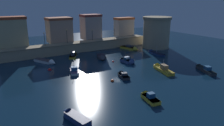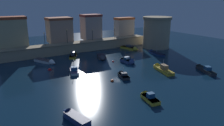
{
  "view_description": "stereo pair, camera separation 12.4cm",
  "coord_description": "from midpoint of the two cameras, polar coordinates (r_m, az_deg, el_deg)",
  "views": [
    {
      "loc": [
        -25.2,
        -36.75,
        14.35
      ],
      "look_at": [
        0.0,
        2.89,
        0.58
      ],
      "focal_mm": 34.25,
      "sensor_mm": 36.0,
      "label": 1
    },
    {
      "loc": [
        -25.1,
        -36.81,
        14.35
      ],
      "look_at": [
        0.0,
        2.89,
        0.58
      ],
      "focal_mm": 34.25,
      "sensor_mm": 36.0,
      "label": 2
    }
  ],
  "objects": [
    {
      "name": "moored_boat_5",
      "position": [
        33.12,
        9.67,
        -8.87
      ],
      "size": [
        2.25,
        4.58,
        1.71
      ],
      "rotation": [
        0.0,
        0.0,
        1.38
      ],
      "color": "gold",
      "rests_on": "ground"
    },
    {
      "name": "moored_boat_1",
      "position": [
        51.0,
        4.55,
        0.51
      ],
      "size": [
        2.06,
        4.3,
        1.84
      ],
      "rotation": [
        0.0,
        0.0,
        -1.51
      ],
      "color": "navy",
      "rests_on": "ground"
    },
    {
      "name": "moored_boat_7",
      "position": [
        42.0,
        2.91,
        -3.16
      ],
      "size": [
        2.33,
        4.33,
        2.23
      ],
      "rotation": [
        0.0,
        0.0,
        1.32
      ],
      "color": "#333338",
      "rests_on": "ground"
    },
    {
      "name": "quay_lamp_3",
      "position": [
        68.52,
        0.69,
        8.51
      ],
      "size": [
        0.32,
        0.32,
        3.34
      ],
      "color": "black",
      "rests_on": "quay_wall"
    },
    {
      "name": "moored_boat_9",
      "position": [
        54.75,
        -2.69,
        1.52
      ],
      "size": [
        3.74,
        5.82,
        1.74
      ],
      "rotation": [
        0.0,
        0.0,
        -1.95
      ],
      "color": "#333338",
      "rests_on": "ground"
    },
    {
      "name": "quay_wall",
      "position": [
        63.58,
        -8.31,
        4.42
      ],
      "size": [
        44.79,
        3.85,
        2.8
      ],
      "color": "tan",
      "rests_on": "ground"
    },
    {
      "name": "fortress_tower",
      "position": [
        68.62,
        11.86,
        8.04
      ],
      "size": [
        8.82,
        8.82,
        9.61
      ],
      "color": "tan",
      "rests_on": "ground"
    },
    {
      "name": "quay_lamp_2",
      "position": [
        64.63,
        -5.2,
        7.98
      ],
      "size": [
        0.32,
        0.32,
        3.35
      ],
      "color": "black",
      "rests_on": "quay_wall"
    },
    {
      "name": "quay_lamp_0",
      "position": [
        59.58,
        -17.53,
        6.68
      ],
      "size": [
        0.32,
        0.32,
        3.52
      ],
      "color": "black",
      "rests_on": "quay_wall"
    },
    {
      "name": "moored_boat_3",
      "position": [
        61.37,
        11.23,
        2.76
      ],
      "size": [
        1.88,
        6.74,
        2.7
      ],
      "rotation": [
        0.0,
        0.0,
        1.5
      ],
      "color": "navy",
      "rests_on": "ground"
    },
    {
      "name": "moored_boat_0",
      "position": [
        53.26,
        -16.93,
        0.4
      ],
      "size": [
        4.28,
        6.67,
        1.53
      ],
      "rotation": [
        0.0,
        0.0,
        -1.13
      ],
      "color": "white",
      "rests_on": "ground"
    },
    {
      "name": "quay_lamp_1",
      "position": [
        61.41,
        -11.89,
        7.55
      ],
      "size": [
        0.32,
        0.32,
        3.89
      ],
      "color": "black",
      "rests_on": "quay_wall"
    },
    {
      "name": "moored_boat_10",
      "position": [
        57.98,
        -10.22,
        2.17
      ],
      "size": [
        4.04,
        5.89,
        2.65
      ],
      "rotation": [
        0.0,
        0.0,
        1.1
      ],
      "color": "gold",
      "rests_on": "ground"
    },
    {
      "name": "old_town_backdrop",
      "position": [
        65.34,
        -12.07,
        8.87
      ],
      "size": [
        43.03,
        5.01,
        7.89
      ],
      "color": "tan",
      "rests_on": "ground"
    },
    {
      "name": "moored_boat_8",
      "position": [
        28.03,
        -10.15,
        -13.81
      ],
      "size": [
        2.39,
        5.29,
        1.27
      ],
      "rotation": [
        0.0,
        0.0,
        1.79
      ],
      "color": "navy",
      "rests_on": "ground"
    },
    {
      "name": "moored_boat_2",
      "position": [
        45.45,
        -10.07,
        -1.8
      ],
      "size": [
        2.9,
        5.23,
        3.18
      ],
      "rotation": [
        0.0,
        0.0,
        1.27
      ],
      "color": "white",
      "rests_on": "ground"
    },
    {
      "name": "moored_boat_4",
      "position": [
        49.33,
        23.36,
        -1.45
      ],
      "size": [
        4.27,
        7.05,
        1.71
      ],
      "rotation": [
        0.0,
        0.0,
        1.12
      ],
      "color": "#333338",
      "rests_on": "ground"
    },
    {
      "name": "moored_boat_11",
      "position": [
        46.86,
        13.05,
        -1.39
      ],
      "size": [
        3.49,
        7.52,
        2.98
      ],
      "rotation": [
        0.0,
        0.0,
        1.3
      ],
      "color": "gold",
      "rests_on": "ground"
    },
    {
      "name": "mooring_buoy_0",
      "position": [
        51.95,
        0.32,
        0.3
      ],
      "size": [
        0.51,
        0.51,
        0.51
      ],
      "primitive_type": "sphere",
      "color": "red",
      "rests_on": "ground"
    },
    {
      "name": "moored_boat_6",
      "position": [
        65.32,
        5.1,
        3.98
      ],
      "size": [
        3.33,
        6.57,
        1.74
      ],
      "rotation": [
        0.0,
        0.0,
        -1.3
      ],
      "color": "gold",
      "rests_on": "ground"
    },
    {
      "name": "mooring_buoy_1",
      "position": [
        39.67,
        0.13,
        -4.88
      ],
      "size": [
        0.67,
        0.67,
        0.67
      ],
      "primitive_type": "sphere",
      "color": "#EA4C19",
      "rests_on": "ground"
    },
    {
      "name": "mooring_buoy_2",
      "position": [
        47.79,
        -16.22,
        -1.82
      ],
      "size": [
        0.8,
        0.8,
        0.8
      ],
      "primitive_type": "sphere",
      "color": "red",
      "rests_on": "ground"
    },
    {
      "name": "ground_plane",
      "position": [
        46.81,
        1.97,
        -1.53
      ],
      "size": [
        110.32,
        110.32,
        0.0
      ],
      "primitive_type": "plane",
      "color": "#0C2338"
    }
  ]
}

